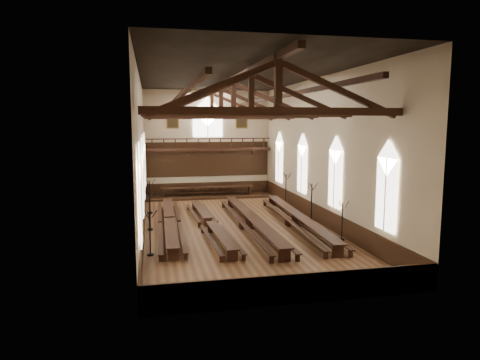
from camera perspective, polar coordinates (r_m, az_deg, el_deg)
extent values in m
plane|color=brown|center=(29.18, -0.84, -6.07)|extent=(26.00, 26.00, 0.00)
plane|color=beige|center=(41.23, -4.32, 4.95)|extent=(12.00, 0.00, 12.00)
plane|color=beige|center=(15.90, 8.12, 0.67)|extent=(12.00, 0.00, 12.00)
plane|color=beige|center=(27.90, -13.07, 3.51)|extent=(0.00, 26.00, 26.00)
plane|color=beige|center=(30.14, 10.44, 3.87)|extent=(0.00, 26.00, 26.00)
plane|color=black|center=(28.52, -0.88, 13.85)|extent=(26.00, 26.00, 0.00)
cube|color=#341C0F|center=(41.63, -4.25, -1.11)|extent=(11.90, 0.08, 1.20)
cube|color=#341C0F|center=(17.03, 7.78, -14.17)|extent=(11.90, 0.08, 1.20)
cube|color=#341C0F|center=(28.54, -12.72, -5.33)|extent=(0.08, 25.90, 1.20)
cube|color=#341C0F|center=(30.72, 10.17, -4.34)|extent=(0.08, 25.90, 1.20)
cube|color=white|center=(19.16, -13.14, -3.11)|extent=(0.05, 1.80, 3.60)
cube|color=white|center=(18.92, -13.31, 2.25)|extent=(0.05, 1.80, 1.80)
cylinder|color=beige|center=(19.16, -13.02, -3.11)|extent=(0.08, 0.08, 3.60)
cube|color=white|center=(25.08, -12.86, -0.60)|extent=(0.05, 1.80, 3.60)
cube|color=white|center=(24.90, -12.98, 3.50)|extent=(0.05, 1.80, 1.80)
cylinder|color=beige|center=(25.08, -12.77, -0.60)|extent=(0.08, 0.08, 3.60)
cube|color=white|center=(31.03, -12.69, 0.95)|extent=(0.05, 1.80, 3.60)
cube|color=white|center=(30.88, -12.78, 4.27)|extent=(0.05, 1.80, 1.80)
cylinder|color=beige|center=(31.03, -12.61, 0.95)|extent=(0.08, 0.08, 3.60)
cube|color=white|center=(37.00, -12.57, 2.00)|extent=(0.05, 1.80, 3.60)
cube|color=white|center=(36.88, -12.65, 4.79)|extent=(0.05, 1.80, 1.80)
cylinder|color=beige|center=(37.00, -12.51, 2.00)|extent=(0.08, 0.08, 3.60)
cube|color=white|center=(22.24, 18.89, -1.86)|extent=(0.05, 1.80, 3.60)
cube|color=white|center=(22.03, 19.09, 2.77)|extent=(0.05, 1.80, 1.80)
cylinder|color=beige|center=(22.22, 18.80, -1.86)|extent=(0.08, 0.08, 3.60)
cube|color=white|center=(27.51, 12.53, 0.12)|extent=(0.05, 1.80, 3.60)
cube|color=white|center=(27.34, 12.63, 3.86)|extent=(0.05, 1.80, 1.80)
cylinder|color=beige|center=(27.49, 12.45, 0.12)|extent=(0.08, 0.08, 3.60)
cube|color=white|center=(33.03, 8.24, 1.45)|extent=(0.05, 1.80, 3.60)
cube|color=white|center=(32.88, 8.30, 4.57)|extent=(0.05, 1.80, 1.80)
cylinder|color=beige|center=(33.01, 8.18, 1.45)|extent=(0.08, 0.08, 3.60)
cube|color=white|center=(38.69, 5.20, 2.39)|extent=(0.05, 1.80, 3.60)
cube|color=white|center=(38.57, 5.23, 5.05)|extent=(0.05, 1.80, 1.80)
cylinder|color=beige|center=(38.68, 5.14, 2.39)|extent=(0.08, 0.08, 3.60)
cube|color=white|center=(41.09, -4.33, 7.45)|extent=(2.80, 0.05, 2.40)
cube|color=white|center=(41.10, -4.34, 9.12)|extent=(2.80, 0.05, 2.80)
cylinder|color=beige|center=(41.05, -4.32, 7.45)|extent=(0.10, 0.10, 2.40)
cube|color=#331B10|center=(40.62, -4.19, 4.06)|extent=(11.80, 1.20, 0.20)
cube|color=#341C0F|center=(41.27, -4.29, 2.80)|extent=(11.80, 0.10, 3.30)
cube|color=#331B10|center=(40.04, -4.10, 5.52)|extent=(11.60, 0.12, 0.10)
cube|color=#331B10|center=(40.08, -4.09, 4.23)|extent=(11.60, 0.12, 0.10)
cube|color=#331B10|center=(40.69, -10.57, 3.61)|extent=(0.35, 0.40, 0.50)
cube|color=#331B10|center=(40.86, -6.35, 3.71)|extent=(0.35, 0.40, 0.50)
cube|color=#331B10|center=(41.26, -2.19, 3.78)|extent=(0.35, 0.40, 0.50)
cube|color=#331B10|center=(41.86, 1.87, 3.84)|extent=(0.35, 0.40, 0.50)
cube|color=brown|center=(40.80, -8.97, 7.80)|extent=(1.15, 0.06, 1.45)
cube|color=black|center=(40.76, -8.97, 7.80)|extent=(0.95, 0.04, 1.25)
cube|color=brown|center=(41.66, 0.21, 7.89)|extent=(1.15, 0.06, 1.45)
cube|color=black|center=(41.62, 0.23, 7.89)|extent=(0.95, 0.04, 1.25)
cube|color=#331B10|center=(18.64, 5.08, 9.12)|extent=(11.70, 0.35, 0.35)
cube|color=#331B10|center=(18.72, 5.12, 13.10)|extent=(0.30, 0.30, 2.40)
cube|color=#331B10|center=(18.06, -3.86, 12.04)|extent=(5.44, 0.26, 2.40)
cube|color=#331B10|center=(19.71, 13.31, 11.48)|extent=(5.44, 0.26, 2.40)
cube|color=#331B10|center=(23.47, 1.49, 8.83)|extent=(11.70, 0.35, 0.35)
cube|color=#331B10|center=(23.53, 1.50, 12.00)|extent=(0.30, 0.30, 2.40)
cube|color=#331B10|center=(23.01, -5.63, 11.06)|extent=(5.44, 0.26, 2.40)
cube|color=#331B10|center=(24.33, 8.23, 10.83)|extent=(5.44, 0.26, 2.40)
cube|color=#331B10|center=(28.36, -0.87, 8.62)|extent=(11.70, 0.35, 0.35)
cube|color=#331B10|center=(28.41, -0.87, 11.24)|extent=(0.30, 0.30, 2.40)
cube|color=#331B10|center=(27.98, -6.77, 10.43)|extent=(5.44, 0.26, 2.40)
cube|color=#331B10|center=(29.07, 4.80, 10.35)|extent=(5.44, 0.26, 2.40)
cube|color=#331B10|center=(33.28, -2.53, 8.47)|extent=(11.70, 0.35, 0.35)
cube|color=#331B10|center=(33.32, -2.54, 10.70)|extent=(0.30, 0.30, 2.40)
cube|color=#331B10|center=(32.96, -7.56, 9.98)|extent=(5.44, 0.26, 2.40)
cube|color=#331B10|center=(33.89, 2.35, 9.97)|extent=(5.44, 0.26, 2.40)
cube|color=#331B10|center=(38.22, -3.76, 8.35)|extent=(11.70, 0.35, 0.35)
cube|color=#331B10|center=(38.26, -3.77, 10.29)|extent=(0.30, 0.30, 2.40)
cube|color=#331B10|center=(37.94, -8.14, 9.65)|extent=(5.44, 0.26, 2.40)
cube|color=#331B10|center=(38.75, 0.51, 9.68)|extent=(5.44, 0.26, 2.40)
cube|color=#331B10|center=(27.97, -7.78, 11.23)|extent=(0.25, 25.70, 0.25)
cube|color=#331B10|center=(29.24, 5.73, 11.10)|extent=(0.25, 25.70, 0.25)
cube|color=#331B10|center=(28.49, -0.88, 13.25)|extent=(0.30, 25.70, 0.30)
cube|color=#331B10|center=(25.04, -8.99, -6.80)|extent=(0.83, 7.01, 0.08)
cube|color=#331B10|center=(22.12, -8.55, -9.74)|extent=(0.60, 0.09, 0.67)
cube|color=#331B10|center=(28.18, -9.31, -5.96)|extent=(0.60, 0.09, 0.67)
cube|color=#331B10|center=(25.16, -8.97, -7.81)|extent=(0.20, 6.20, 0.08)
cube|color=#331B10|center=(25.11, -10.40, -7.47)|extent=(0.41, 7.00, 0.06)
cube|color=#331B10|center=(22.10, -10.16, -10.17)|extent=(0.23, 0.07, 0.39)
cube|color=#331B10|center=(28.26, -10.57, -6.24)|extent=(0.23, 0.07, 0.39)
cube|color=#331B10|center=(25.14, -7.55, -7.39)|extent=(0.41, 7.00, 0.06)
cube|color=#331B10|center=(22.14, -6.91, -10.07)|extent=(0.23, 0.07, 0.39)
cube|color=#331B10|center=(28.29, -8.04, -6.18)|extent=(0.23, 0.07, 0.39)
cube|color=#331B10|center=(32.26, -9.67, -3.56)|extent=(0.83, 7.01, 0.08)
cube|color=#331B10|center=(29.26, -9.40, -5.46)|extent=(0.60, 0.09, 0.67)
cube|color=#331B10|center=(35.42, -9.85, -3.18)|extent=(0.60, 0.09, 0.67)
cube|color=#331B10|center=(32.35, -9.65, -4.36)|extent=(0.20, 6.20, 0.08)
cube|color=#331B10|center=(32.31, -10.76, -4.09)|extent=(0.41, 7.00, 0.06)
cube|color=#331B10|center=(29.24, -10.61, -5.78)|extent=(0.23, 0.07, 0.39)
cube|color=#331B10|center=(35.49, -10.85, -3.42)|extent=(0.23, 0.07, 0.39)
cube|color=#331B10|center=(32.33, -8.55, -4.04)|extent=(0.41, 7.00, 0.06)
cube|color=#331B10|center=(29.26, -8.18, -5.71)|extent=(0.23, 0.07, 0.39)
cube|color=#331B10|center=(35.51, -8.85, -3.36)|extent=(0.23, 0.07, 0.39)
cube|color=#331B10|center=(24.36, -2.89, -7.25)|extent=(0.88, 6.48, 0.07)
cube|color=#331B10|center=(21.70, -1.67, -10.07)|extent=(0.55, 0.09, 0.62)
cube|color=#331B10|center=(27.23, -3.85, -6.41)|extent=(0.55, 0.09, 0.62)
cube|color=#331B10|center=(24.47, -2.89, -8.21)|extent=(0.28, 5.72, 0.07)
cube|color=#331B10|center=(24.33, -4.22, -7.94)|extent=(0.49, 6.47, 0.06)
cube|color=#331B10|center=(21.59, -3.16, -10.54)|extent=(0.21, 0.07, 0.36)
cube|color=#331B10|center=(27.21, -5.05, -6.71)|extent=(0.21, 0.07, 0.36)
cube|color=#331B10|center=(24.54, -1.56, -7.78)|extent=(0.49, 6.47, 0.06)
cube|color=#331B10|center=(21.82, -0.15, -10.33)|extent=(0.21, 0.07, 0.36)
cube|color=#331B10|center=(27.41, -2.67, -6.59)|extent=(0.21, 0.07, 0.36)
cube|color=#331B10|center=(31.50, -5.00, -3.85)|extent=(0.88, 6.48, 0.07)
cube|color=#331B10|center=(28.75, -4.29, -5.66)|extent=(0.55, 0.09, 0.62)
cube|color=#331B10|center=(34.40, -5.57, -3.47)|extent=(0.55, 0.09, 0.62)
cube|color=#331B10|center=(31.59, -4.99, -4.61)|extent=(0.28, 5.72, 0.07)
cube|color=#331B10|center=(31.47, -6.03, -4.37)|extent=(0.49, 6.47, 0.06)
cube|color=#331B10|center=(28.65, -5.41, -5.99)|extent=(0.21, 0.07, 0.36)
cube|color=#331B10|center=(34.39, -6.53, -3.70)|extent=(0.21, 0.07, 0.36)
cube|color=#331B10|center=(31.64, -3.97, -4.28)|extent=(0.49, 6.47, 0.06)
cube|color=#331B10|center=(28.84, -3.15, -5.88)|extent=(0.21, 0.07, 0.36)
cube|color=#331B10|center=(34.56, -4.64, -3.63)|extent=(0.21, 0.07, 0.36)
cube|color=#331B10|center=(24.76, 3.56, -6.74)|extent=(0.78, 7.59, 0.09)
cube|color=#331B10|center=(21.73, 5.97, -9.94)|extent=(0.65, 0.09, 0.73)
cube|color=#331B10|center=(28.07, 1.69, -5.86)|extent=(0.65, 0.09, 0.73)
cube|color=#331B10|center=(24.89, 3.55, -7.85)|extent=(0.10, 6.72, 0.09)
cube|color=#331B10|center=(24.68, 2.03, -7.53)|extent=(0.32, 7.59, 0.07)
cube|color=#331B10|center=(21.54, 4.28, -10.50)|extent=(0.24, 0.08, 0.42)
cube|color=#331B10|center=(28.01, 0.32, -6.20)|extent=(0.24, 0.08, 0.42)
cube|color=#331B10|center=(25.02, 5.05, -7.34)|extent=(0.32, 7.59, 0.07)
cube|color=#331B10|center=(21.93, 7.71, -10.22)|extent=(0.24, 0.08, 0.42)
cube|color=#331B10|center=(28.32, 3.00, -6.06)|extent=(0.24, 0.08, 0.42)
cube|color=#331B10|center=(31.78, 0.01, -3.51)|extent=(0.78, 7.59, 0.09)
cube|color=#331B10|center=(28.61, 1.42, -5.60)|extent=(0.65, 0.09, 0.73)
cube|color=#331B10|center=(35.15, -1.13, -3.11)|extent=(0.65, 0.09, 0.73)
cube|color=#331B10|center=(31.88, 0.01, -4.39)|extent=(0.10, 6.72, 0.09)
cube|color=#331B10|center=(31.72, -1.18, -4.11)|extent=(0.32, 7.59, 0.07)
cube|color=#331B10|center=(28.45, 0.12, -5.98)|extent=(0.24, 0.08, 0.42)
cube|color=#331B10|center=(35.12, -2.23, -3.37)|extent=(0.24, 0.08, 0.42)
cube|color=#331B10|center=(31.99, 1.19, -4.01)|extent=(0.32, 7.59, 0.07)
cube|color=#331B10|center=(28.75, 2.76, -5.85)|extent=(0.24, 0.08, 0.42)
cube|color=#331B10|center=(35.36, -0.08, -3.29)|extent=(0.24, 0.08, 0.42)
cube|color=#331B10|center=(25.86, 10.47, -6.24)|extent=(1.09, 7.57, 0.09)
cube|color=#331B10|center=(22.98, 13.69, -9.14)|extent=(0.64, 0.11, 0.72)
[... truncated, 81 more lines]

